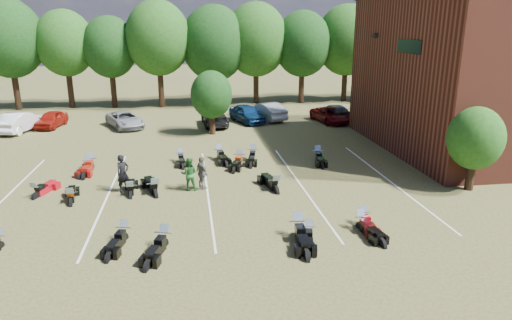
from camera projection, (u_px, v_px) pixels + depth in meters
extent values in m
plane|color=brown|center=(274.00, 208.00, 21.36)|extent=(160.00, 160.00, 0.00)
imported|color=maroon|center=(51.00, 119.00, 37.96)|extent=(2.17, 4.14, 1.35)
imported|color=silver|center=(20.00, 122.00, 36.40)|extent=(2.82, 5.11, 1.60)
imported|color=gray|center=(125.00, 120.00, 37.85)|extent=(3.95, 5.21, 1.31)
imported|color=black|center=(215.00, 117.00, 38.60)|extent=(2.27, 4.96, 1.41)
imported|color=#0B2650|center=(247.00, 114.00, 39.89)|extent=(3.21, 4.86, 1.54)
imported|color=#A3A49F|center=(266.00, 111.00, 40.95)|extent=(3.24, 5.03, 1.57)
imported|color=#550409|center=(330.00, 115.00, 39.91)|extent=(2.91, 4.88, 1.27)
imported|color=#3E3F44|center=(334.00, 112.00, 41.44)|extent=(2.46, 4.69, 1.30)
imported|color=black|center=(123.00, 173.00, 23.28)|extent=(0.84, 0.82, 1.95)
imported|color=#256327|center=(189.00, 174.00, 23.49)|extent=(0.91, 0.73, 1.75)
imported|color=#5D594F|center=(202.00, 173.00, 23.63)|extent=(0.85, 1.12, 1.77)
cube|color=black|center=(375.00, 36.00, 31.91)|extent=(0.30, 0.40, 0.30)
cube|color=black|center=(409.00, 46.00, 27.33)|extent=(0.06, 3.00, 0.80)
cylinder|color=black|center=(13.00, 89.00, 45.27)|extent=(0.58, 0.58, 4.08)
ellipsoid|color=#1E4C19|center=(6.00, 45.00, 44.04)|extent=(6.00, 6.00, 6.90)
cylinder|color=black|center=(65.00, 88.00, 45.98)|extent=(0.58, 0.58, 4.08)
ellipsoid|color=#1E4C19|center=(60.00, 45.00, 44.75)|extent=(6.00, 6.00, 6.90)
cylinder|color=black|center=(116.00, 87.00, 46.69)|extent=(0.57, 0.58, 4.08)
ellipsoid|color=#1E4C19|center=(113.00, 44.00, 45.46)|extent=(6.00, 6.00, 6.90)
cylinder|color=black|center=(166.00, 87.00, 47.40)|extent=(0.57, 0.58, 4.08)
ellipsoid|color=#1E4C19|center=(164.00, 44.00, 46.17)|extent=(6.00, 6.00, 6.90)
cylinder|color=black|center=(214.00, 86.00, 48.11)|extent=(0.58, 0.58, 4.08)
ellipsoid|color=#1E4C19|center=(213.00, 44.00, 46.88)|extent=(6.00, 6.00, 6.90)
cylinder|color=black|center=(261.00, 85.00, 48.82)|extent=(0.57, 0.58, 4.08)
ellipsoid|color=#1E4C19|center=(261.00, 43.00, 47.59)|extent=(6.00, 6.00, 6.90)
cylinder|color=black|center=(306.00, 84.00, 49.53)|extent=(0.57, 0.58, 4.08)
ellipsoid|color=#1E4C19|center=(307.00, 43.00, 48.30)|extent=(6.00, 6.00, 6.90)
cylinder|color=black|center=(350.00, 83.00, 50.24)|extent=(0.57, 0.58, 4.08)
ellipsoid|color=#1E4C19|center=(353.00, 43.00, 49.01)|extent=(6.00, 6.00, 6.90)
cylinder|color=black|center=(393.00, 82.00, 50.95)|extent=(0.58, 0.58, 4.08)
ellipsoid|color=#1E4C19|center=(397.00, 43.00, 49.72)|extent=(6.00, 6.00, 6.90)
cylinder|color=black|center=(435.00, 81.00, 51.66)|extent=(0.58, 0.58, 4.08)
ellipsoid|color=#1E4C19|center=(439.00, 42.00, 50.43)|extent=(6.00, 6.00, 6.90)
cylinder|color=black|center=(470.00, 174.00, 23.55)|extent=(0.24, 0.24, 1.71)
sphere|color=#1E4C19|center=(476.00, 138.00, 23.01)|extent=(2.80, 2.80, 2.80)
cylinder|color=black|center=(212.00, 122.00, 35.49)|extent=(0.24, 0.24, 1.90)
sphere|color=#1E4C19|center=(211.00, 95.00, 34.87)|extent=(3.20, 3.20, 3.20)
cube|color=silver|center=(3.00, 200.00, 22.35)|extent=(0.10, 14.00, 0.01)
cube|color=silver|center=(108.00, 195.00, 23.06)|extent=(0.10, 14.00, 0.01)
cube|color=silver|center=(207.00, 190.00, 23.77)|extent=(0.10, 14.00, 0.01)
cube|color=silver|center=(301.00, 185.00, 24.48)|extent=(0.10, 14.00, 0.01)
cube|color=silver|center=(389.00, 180.00, 25.19)|extent=(0.10, 14.00, 0.01)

